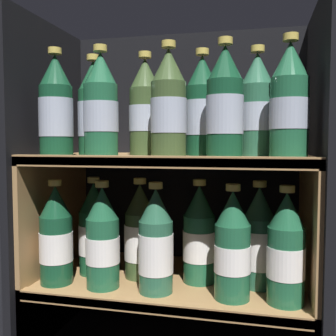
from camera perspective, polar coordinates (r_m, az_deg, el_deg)
fridge_back_wall at (r=1.15m, az=2.72°, el=-1.26°), size 0.69×0.02×0.82m
fridge_side_left at (r=1.09m, az=-16.79°, el=-1.69°), size 0.02×0.39×0.82m
fridge_side_right at (r=0.96m, az=20.84°, el=-2.55°), size 0.02×0.39×0.82m
shelf_lower at (r=1.02m, az=0.56°, el=-17.21°), size 0.65×0.35×0.18m
shelf_upper at (r=0.97m, az=0.61°, el=-5.20°), size 0.65×0.35×0.48m
bottle_upper_front_0 at (r=0.96m, az=-15.96°, el=8.20°), size 0.08×0.08×0.25m
bottle_upper_front_1 at (r=0.91m, az=-9.72°, el=8.63°), size 0.08×0.08×0.25m
bottle_upper_front_2 at (r=0.86m, az=0.08°, el=8.92°), size 0.08×0.08×0.25m
bottle_upper_front_3 at (r=0.84m, az=8.23°, el=8.97°), size 0.08×0.08×0.25m
bottle_upper_front_4 at (r=0.84m, az=17.21°, el=8.94°), size 0.08×0.08×0.25m
bottle_upper_back_0 at (r=1.01m, az=-10.75°, el=8.06°), size 0.08×0.08×0.25m
bottle_upper_back_1 at (r=0.97m, az=-3.34°, el=8.42°), size 0.08×0.08×0.25m
bottle_upper_back_2 at (r=0.94m, az=4.96°, el=8.48°), size 0.08×0.08×0.25m
bottle_upper_back_3 at (r=0.93m, az=12.77°, el=8.53°), size 0.08×0.08×0.25m
bottle_lower_front_0 at (r=0.99m, az=-15.94°, el=-9.73°), size 0.08×0.08×0.25m
bottle_lower_front_1 at (r=0.94m, az=-9.47°, el=-10.33°), size 0.08×0.08×0.25m
bottle_lower_front_2 at (r=0.90m, az=-1.78°, el=-11.04°), size 0.08×0.08×0.25m
bottle_lower_front_3 at (r=0.87m, az=9.33°, el=-11.43°), size 0.08×0.08×0.25m
bottle_lower_front_4 at (r=0.87m, az=16.75°, el=-11.57°), size 0.08×0.08×0.25m
bottle_lower_back_0 at (r=1.04m, az=-10.67°, el=-9.01°), size 0.08×0.08×0.25m
bottle_lower_back_1 at (r=1.00m, az=-4.07°, el=-9.56°), size 0.08×0.08×0.25m
bottle_lower_back_2 at (r=0.96m, az=4.55°, el=-9.96°), size 0.08×0.08×0.25m
bottle_lower_back_3 at (r=0.95m, az=13.05°, el=-10.26°), size 0.08×0.08×0.25m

